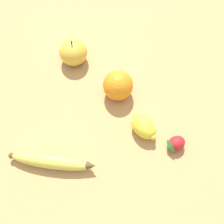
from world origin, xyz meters
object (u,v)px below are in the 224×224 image
(strawberry, at_px, (175,144))
(apple, at_px, (73,53))
(orange, at_px, (118,85))
(banana, at_px, (52,161))
(lemon, at_px, (144,127))

(strawberry, xyz_separation_m, apple, (0.35, -0.15, 0.02))
(orange, bearing_deg, strawberry, 154.52)
(banana, distance_m, strawberry, 0.30)
(strawberry, height_order, lemon, lemon)
(orange, distance_m, lemon, 0.13)
(apple, relative_size, lemon, 0.96)
(banana, relative_size, strawberry, 3.55)
(strawberry, bearing_deg, lemon, -56.95)
(orange, distance_m, apple, 0.17)
(banana, relative_size, apple, 2.53)
(orange, bearing_deg, apple, -19.43)
(orange, height_order, strawberry, orange)
(orange, relative_size, apple, 0.95)
(banana, relative_size, lemon, 2.43)
(banana, distance_m, lemon, 0.24)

